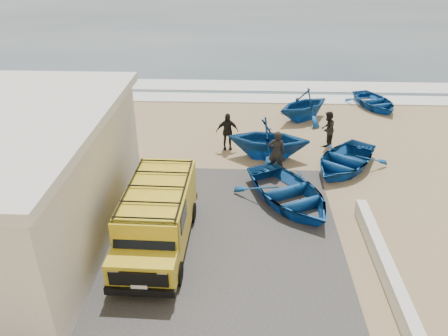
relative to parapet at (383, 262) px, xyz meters
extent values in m
plane|color=tan|center=(-5.00, 3.00, -0.28)|extent=(160.00, 160.00, 0.00)
cube|color=#423F3C|center=(-7.00, 1.00, -0.25)|extent=(12.00, 10.00, 0.05)
cube|color=white|center=(-5.00, 15.00, -0.25)|extent=(180.00, 1.60, 0.06)
cube|color=white|center=(-5.00, 17.50, -0.26)|extent=(180.00, 2.20, 0.04)
cube|color=black|center=(-8.55, 2.50, 2.33)|extent=(0.08, 0.70, 0.90)
cube|color=silver|center=(0.00, 0.00, 0.00)|extent=(0.35, 6.00, 0.55)
cube|color=yellow|center=(-6.90, 1.15, 0.90)|extent=(1.98, 3.93, 1.64)
cube|color=yellow|center=(-6.96, -1.24, 0.52)|extent=(1.91, 0.94, 0.90)
cube|color=black|center=(-6.95, -0.77, 1.32)|extent=(1.75, 0.38, 0.72)
cube|color=black|center=(-6.97, -1.70, 0.62)|extent=(1.61, 0.12, 0.45)
cube|color=black|center=(-6.97, -1.73, 0.19)|extent=(1.93, 0.18, 0.22)
cube|color=black|center=(-6.90, 1.11, 1.80)|extent=(1.88, 3.63, 0.06)
cylinder|color=black|center=(-7.83, -0.82, 0.07)|extent=(0.24, 0.70, 0.70)
cylinder|color=black|center=(-7.76, 2.27, 0.07)|extent=(0.24, 0.70, 0.70)
cylinder|color=black|center=(-6.06, -0.86, 0.07)|extent=(0.24, 0.70, 0.70)
cylinder|color=black|center=(-5.99, 2.23, 0.07)|extent=(0.24, 0.70, 0.70)
imported|color=#134D95|center=(-2.52, 3.50, 0.18)|extent=(4.85, 5.36, 0.91)
imported|color=#134D95|center=(0.08, 6.32, 0.14)|extent=(4.67, 4.93, 0.83)
imported|color=#134D95|center=(-3.11, 7.22, 0.67)|extent=(3.91, 3.48, 1.88)
imported|color=#134D95|center=(-1.01, 11.84, 0.58)|extent=(4.29, 4.21, 1.71)
imported|color=#134D95|center=(3.31, 13.82, 0.09)|extent=(3.44, 4.09, 0.72)
imported|color=black|center=(-2.85, 5.84, 0.68)|extent=(0.76, 0.57, 1.90)
imported|color=black|center=(-0.31, 8.62, 0.57)|extent=(0.95, 1.02, 1.69)
imported|color=black|center=(-4.97, 8.05, 0.61)|extent=(1.08, 0.57, 1.76)
camera|label=1|loc=(-4.34, -10.31, 8.72)|focal=35.00mm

